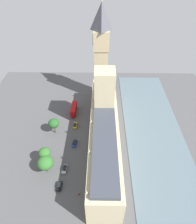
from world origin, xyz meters
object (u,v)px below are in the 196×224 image
object	(u,v)px
car_silver_near_tower	(65,169)
double_decker_bus_corner	(74,109)
plane_tree_midblock	(45,153)
plane_tree_opposite_hall	(45,163)
plane_tree_trailing	(54,123)
parliament_building	(104,128)
car_black_under_trees	(59,186)
car_yellow_cab_far_end	(75,125)
street_lamp_leading	(56,122)
car_blue_by_river_gate	(75,143)
pedestrian_kerbside	(79,194)
clock_tower	(101,54)

from	to	relation	value
car_silver_near_tower	double_decker_bus_corner	bearing A→B (deg)	-84.74
car_silver_near_tower	plane_tree_midblock	world-z (taller)	plane_tree_midblock
plane_tree_opposite_hall	plane_tree_trailing	world-z (taller)	plane_tree_trailing
plane_tree_midblock	parliament_building	bearing A→B (deg)	-153.51
plane_tree_opposite_hall	plane_tree_trailing	xyz separation A→B (m)	(0.69, -22.94, 0.50)
car_black_under_trees	plane_tree_opposite_hall	world-z (taller)	plane_tree_opposite_hall
car_yellow_cab_far_end	plane_tree_midblock	world-z (taller)	plane_tree_midblock
car_black_under_trees	plane_tree_trailing	world-z (taller)	plane_tree_trailing
parliament_building	street_lamp_leading	bearing A→B (deg)	-21.57
car_blue_by_river_gate	pedestrian_kerbside	xyz separation A→B (m)	(-4.56, 25.45, -0.18)
plane_tree_midblock	street_lamp_leading	size ratio (longest dim) A/B	1.59
car_black_under_trees	plane_tree_midblock	bearing A→B (deg)	-55.02
clock_tower	car_yellow_cab_far_end	size ratio (longest dim) A/B	13.49
parliament_building	clock_tower	distance (m)	43.24
parliament_building	pedestrian_kerbside	bearing A→B (deg)	70.30
parliament_building	plane_tree_opposite_hall	distance (m)	29.81
pedestrian_kerbside	car_black_under_trees	bearing A→B (deg)	59.64
plane_tree_opposite_hall	double_decker_bus_corner	bearing A→B (deg)	-100.64
car_yellow_cab_far_end	car_silver_near_tower	size ratio (longest dim) A/B	0.89
car_yellow_cab_far_end	car_silver_near_tower	world-z (taller)	same
car_yellow_cab_far_end	plane_tree_trailing	world-z (taller)	plane_tree_trailing
car_blue_by_river_gate	plane_tree_midblock	world-z (taller)	plane_tree_midblock
parliament_building	double_decker_bus_corner	bearing A→B (deg)	-52.20
parliament_building	car_black_under_trees	bearing A→B (deg)	53.22
double_decker_bus_corner	car_silver_near_tower	world-z (taller)	double_decker_bus_corner
clock_tower	pedestrian_kerbside	size ratio (longest dim) A/B	34.88
clock_tower	plane_tree_trailing	size ratio (longest dim) A/B	6.17
pedestrian_kerbside	plane_tree_opposite_hall	bearing A→B (deg)	44.78
pedestrian_kerbside	plane_tree_trailing	world-z (taller)	plane_tree_trailing
car_blue_by_river_gate	car_yellow_cab_far_end	bearing A→B (deg)	-79.65
car_silver_near_tower	plane_tree_midblock	xyz separation A→B (m)	(8.35, -3.47, 6.41)
car_blue_by_river_gate	street_lamp_leading	world-z (taller)	street_lamp_leading
plane_tree_midblock	street_lamp_leading	bearing A→B (deg)	-90.99
car_yellow_cab_far_end	plane_tree_trailing	distance (m)	12.21
plane_tree_midblock	plane_tree_trailing	xyz separation A→B (m)	(-0.34, -18.75, -0.73)
clock_tower	car_black_under_trees	bearing A→B (deg)	75.48
pedestrian_kerbside	plane_tree_trailing	bearing A→B (deg)	14.63
car_silver_near_tower	street_lamp_leading	xyz separation A→B (m)	(7.96, -26.00, 3.33)
car_yellow_cab_far_end	plane_tree_midblock	xyz separation A→B (m)	(10.15, 23.28, 6.41)
plane_tree_midblock	plane_tree_trailing	distance (m)	18.76
parliament_building	pedestrian_kerbside	xyz separation A→B (m)	(9.71, 27.11, -8.92)
parliament_building	car_yellow_cab_far_end	bearing A→B (deg)	-34.93
double_decker_bus_corner	car_black_under_trees	distance (m)	46.09
plane_tree_opposite_hall	plane_tree_midblock	distance (m)	4.48
parliament_building	street_lamp_leading	world-z (taller)	parliament_building
double_decker_bus_corner	pedestrian_kerbside	xyz separation A→B (m)	(-7.35, 49.10, -1.92)
car_yellow_cab_far_end	plane_tree_trailing	size ratio (longest dim) A/B	0.46
parliament_building	plane_tree_midblock	distance (m)	28.45
double_decker_bus_corner	car_yellow_cab_far_end	bearing A→B (deg)	-79.74
car_yellow_cab_far_end	car_black_under_trees	distance (m)	34.81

